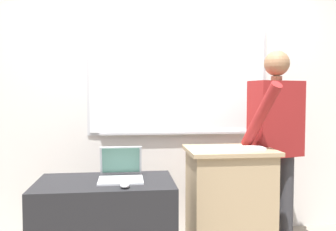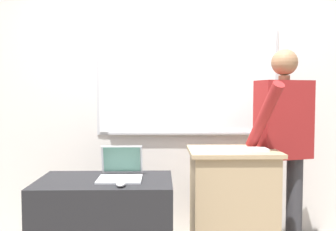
# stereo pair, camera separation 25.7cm
# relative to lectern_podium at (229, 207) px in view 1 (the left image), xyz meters

# --- Properties ---
(back_wall) EXTENTS (6.40, 0.17, 2.88)m
(back_wall) POSITION_rel_lectern_podium_xyz_m (-0.36, 0.79, 0.97)
(back_wall) COLOR silver
(back_wall) RESTS_ON ground_plane
(lectern_podium) EXTENTS (0.66, 0.52, 0.93)m
(lectern_podium) POSITION_rel_lectern_podium_xyz_m (0.00, 0.00, 0.00)
(lectern_podium) COLOR tan
(lectern_podium) RESTS_ON ground_plane
(person_presenter) EXTENTS (0.60, 0.63, 1.71)m
(person_presenter) POSITION_rel_lectern_podium_xyz_m (0.44, 0.16, 0.52)
(person_presenter) COLOR #333338
(person_presenter) RESTS_ON ground_plane
(laptop) EXTENTS (0.31, 0.30, 0.22)m
(laptop) POSITION_rel_lectern_podium_xyz_m (-0.84, -0.12, 0.34)
(laptop) COLOR #B7BABF
(laptop) RESTS_ON side_desk
(wireless_keyboard) EXTENTS (0.45, 0.14, 0.02)m
(wireless_keyboard) POSITION_rel_lectern_podium_xyz_m (0.02, -0.06, 0.47)
(wireless_keyboard) COLOR silver
(wireless_keyboard) RESTS_ON lectern_podium
(computer_mouse_by_laptop) EXTENTS (0.06, 0.10, 0.03)m
(computer_mouse_by_laptop) POSITION_rel_lectern_podium_xyz_m (-0.81, -0.38, 0.29)
(computer_mouse_by_laptop) COLOR #BCBCC1
(computer_mouse_by_laptop) RESTS_ON side_desk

